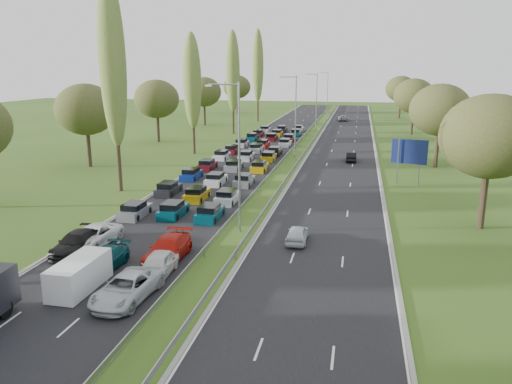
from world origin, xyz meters
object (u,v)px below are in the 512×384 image
Objects in this scene: near_car_2 at (93,236)px; direction_sign at (409,154)px; white_van_rear at (81,273)px; near_car_3 at (76,243)px.

direction_sign is (24.93, 26.02, 2.81)m from near_car_2.
near_car_3 is at bearing 124.27° from white_van_rear.
white_van_rear reaches higher than near_car_3.
direction_sign is (25.36, 27.70, 2.81)m from near_car_3.
near_car_3 is at bearing -100.19° from near_car_2.
near_car_3 is 0.98× the size of direction_sign.
near_car_3 is (-0.43, -1.69, 0.01)m from near_car_2.
near_car_3 is 1.08× the size of white_van_rear.
near_car_3 reaches higher than near_car_2.
direction_sign reaches higher than near_car_2.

